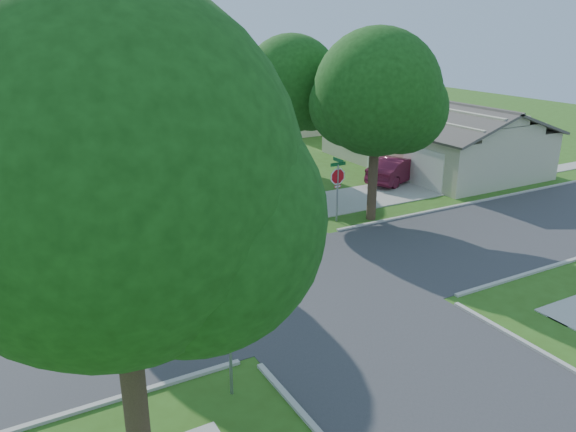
% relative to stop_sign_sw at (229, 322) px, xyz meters
% --- Properties ---
extents(ground, '(100.00, 100.00, 0.00)m').
position_rel_stop_sign_sw_xyz_m(ground, '(4.70, 4.70, -2.03)').
color(ground, '#315717').
rests_on(ground, ground).
extents(road_ns, '(7.00, 100.00, 0.02)m').
position_rel_stop_sign_sw_xyz_m(road_ns, '(4.70, 4.70, -2.03)').
color(road_ns, '#333335').
rests_on(road_ns, ground).
extents(sidewalk_ne, '(1.20, 40.00, 0.04)m').
position_rel_stop_sign_sw_xyz_m(sidewalk_ne, '(10.80, 30.70, -2.01)').
color(sidewalk_ne, '#9E9B91').
rests_on(sidewalk_ne, ground).
extents(sidewalk_nw, '(1.20, 40.00, 0.04)m').
position_rel_stop_sign_sw_xyz_m(sidewalk_nw, '(-1.40, 30.70, -2.01)').
color(sidewalk_nw, '#9E9B91').
rests_on(sidewalk_nw, ground).
extents(driveway, '(8.80, 3.60, 0.05)m').
position_rel_stop_sign_sw_xyz_m(driveway, '(12.60, 11.80, -2.01)').
color(driveway, '#9E9B91').
rests_on(driveway, ground).
extents(stop_sign_sw, '(1.05, 0.80, 2.98)m').
position_rel_stop_sign_sw_xyz_m(stop_sign_sw, '(0.00, 0.00, 0.00)').
color(stop_sign_sw, gray).
rests_on(stop_sign_sw, ground).
extents(stop_sign_ne, '(1.05, 0.80, 2.98)m').
position_rel_stop_sign_sw_xyz_m(stop_sign_ne, '(9.40, 9.40, 0.00)').
color(stop_sign_ne, gray).
rests_on(stop_sign_ne, ground).
extents(tree_e_near, '(4.97, 4.80, 8.28)m').
position_rel_stop_sign_sw_xyz_m(tree_e_near, '(9.45, 13.71, 3.61)').
color(tree_e_near, '#38281C').
rests_on(tree_e_near, ground).
extents(tree_e_mid, '(5.59, 5.40, 9.21)m').
position_rel_stop_sign_sw_xyz_m(tree_e_mid, '(9.46, 25.71, 4.22)').
color(tree_e_mid, '#38281C').
rests_on(tree_e_mid, ground).
extents(tree_e_far, '(5.17, 5.00, 8.72)m').
position_rel_stop_sign_sw_xyz_m(tree_e_far, '(9.45, 38.71, 3.95)').
color(tree_e_far, '#38281C').
rests_on(tree_e_far, ground).
extents(tree_w_near, '(5.38, 5.20, 8.97)m').
position_rel_stop_sign_sw_xyz_m(tree_w_near, '(0.06, 13.71, 4.08)').
color(tree_w_near, '#38281C').
rests_on(tree_w_near, ground).
extents(tree_w_mid, '(5.80, 5.60, 9.56)m').
position_rel_stop_sign_sw_xyz_m(tree_w_mid, '(0.06, 25.71, 4.46)').
color(tree_w_mid, '#38281C').
rests_on(tree_w_mid, ground).
extents(tree_w_far, '(4.76, 4.60, 8.04)m').
position_rel_stop_sign_sw_xyz_m(tree_w_far, '(0.05, 38.71, 3.48)').
color(tree_w_far, '#38281C').
rests_on(tree_w_far, ground).
extents(tree_sw_corner, '(6.21, 6.00, 9.55)m').
position_rel_stop_sign_sw_xyz_m(tree_sw_corner, '(-2.74, -2.29, 4.23)').
color(tree_sw_corner, '#38281C').
rests_on(tree_sw_corner, ground).
extents(tree_ne_corner, '(5.80, 5.60, 8.66)m').
position_rel_stop_sign_sw_xyz_m(tree_ne_corner, '(11.06, 8.91, 3.56)').
color(tree_ne_corner, '#38281C').
rests_on(tree_ne_corner, ground).
extents(house_ne_near, '(8.42, 13.60, 4.23)m').
position_rel_stop_sign_sw_xyz_m(house_ne_near, '(20.69, 15.70, -0.51)').
color(house_ne_near, '#B7AF90').
rests_on(house_ne_near, ground).
extents(house_ne_far, '(8.42, 13.60, 4.23)m').
position_rel_stop_sign_sw_xyz_m(house_ne_far, '(20.69, 33.70, -0.51)').
color(house_ne_far, '#B7AF90').
rests_on(house_ne_far, ground).
extents(car_driveway, '(4.76, 3.12, 1.48)m').
position_rel_stop_sign_sw_xyz_m(car_driveway, '(16.20, 13.40, -1.29)').
color(car_driveway, '#581227').
rests_on(car_driveway, ground).
extents(car_curb_east, '(2.35, 4.73, 1.55)m').
position_rel_stop_sign_sw_xyz_m(car_curb_east, '(7.90, 24.51, -1.26)').
color(car_curb_east, black).
rests_on(car_curb_east, ground).
extents(car_curb_west, '(1.93, 4.57, 1.32)m').
position_rel_stop_sign_sw_xyz_m(car_curb_west, '(1.78, 39.47, -1.37)').
color(car_curb_west, black).
rests_on(car_curb_west, ground).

